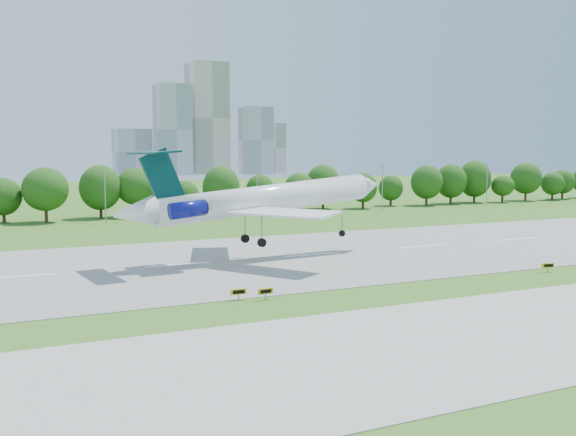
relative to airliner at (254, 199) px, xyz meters
name	(u,v)px	position (x,y,z in m)	size (l,w,h in m)	color
ground	(415,287)	(9.21, -24.76, -8.51)	(600.00, 600.00, 0.00)	#36651A
runway	(312,255)	(9.21, 0.24, -8.47)	(400.00, 45.00, 0.08)	gray
taxiway	(541,326)	(9.21, -42.76, -8.47)	(400.00, 23.00, 0.08)	#ADADA8
tree_line	(184,190)	(9.21, 67.24, -2.32)	(288.40, 8.40, 10.40)	#382314
light_poles	(185,192)	(6.71, 57.24, -2.17)	(175.90, 0.25, 12.19)	gray
skyline	(203,132)	(109.37, 365.85, 21.95)	(127.00, 52.00, 80.00)	#B2B2B7
airliner	(254,199)	(0.00, 0.00, 0.00)	(42.23, 30.47, 13.52)	white
taxi_sign_left	(238,292)	(-10.83, -22.35, -7.66)	(1.65, 0.31, 1.15)	gray
taxi_sign_centre	(266,291)	(-8.28, -23.38, -7.64)	(1.69, 0.38, 1.18)	gray
taxi_sign_right	(548,266)	(29.81, -24.40, -7.66)	(1.62, 0.64, 1.15)	gray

